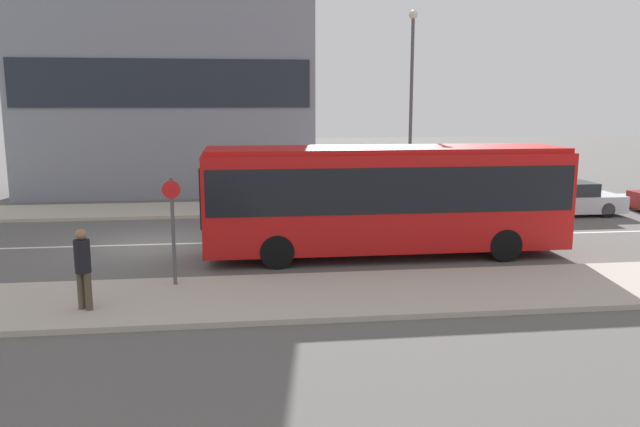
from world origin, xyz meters
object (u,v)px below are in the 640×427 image
at_px(parked_car_1, 562,199).
at_px(bus_stop_sign, 173,223).
at_px(street_lamp, 411,92).
at_px(parked_car_0, 446,202).
at_px(city_bus, 385,194).
at_px(pedestrian_near_stop, 83,264).

xyz_separation_m(parked_car_1, bus_stop_sign, (-14.75, -8.66, 1.03)).
bearing_deg(street_lamp, parked_car_0, -68.51).
bearing_deg(city_bus, bus_stop_sign, -152.16).
relative_size(city_bus, pedestrian_near_stop, 6.02).
distance_m(city_bus, parked_car_1, 10.68).
relative_size(parked_car_0, bus_stop_sign, 1.51).
relative_size(parked_car_0, pedestrian_near_stop, 2.24).
xyz_separation_m(parked_car_1, pedestrian_near_stop, (-16.49, -10.36, 0.51)).
relative_size(parked_car_1, bus_stop_sign, 1.75).
xyz_separation_m(pedestrian_near_stop, street_lamp, (10.57, 12.44, 3.86)).
bearing_deg(parked_car_0, pedestrian_near_stop, -138.52).
height_order(parked_car_0, parked_car_1, parked_car_0).
distance_m(city_bus, bus_stop_sign, 6.55).
bearing_deg(street_lamp, city_bus, -110.14).
height_order(city_bus, pedestrian_near_stop, city_bus).
bearing_deg(street_lamp, pedestrian_near_stop, -130.35).
distance_m(parked_car_0, street_lamp, 5.00).
distance_m(pedestrian_near_stop, bus_stop_sign, 2.48).
distance_m(parked_car_0, pedestrian_near_stop, 15.32).
bearing_deg(parked_car_1, bus_stop_sign, -149.58).
distance_m(parked_car_0, bus_stop_sign, 12.93).
bearing_deg(parked_car_0, street_lamp, 111.49).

